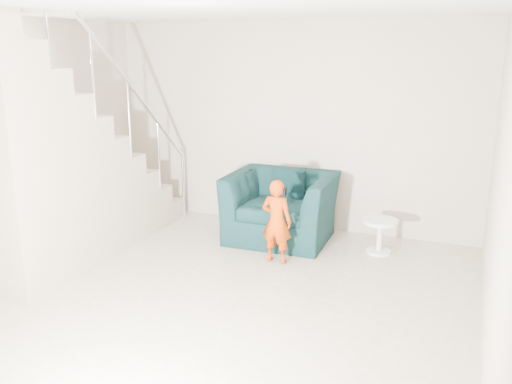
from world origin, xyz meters
TOP-DOWN VIEW (x-y plane):
  - floor at (0.00, 0.00)m, footprint 5.50×5.50m
  - ceiling at (0.00, 0.00)m, footprint 5.50×5.50m
  - back_wall at (0.00, 2.75)m, footprint 5.00×0.00m
  - right_wall at (2.50, 0.00)m, footprint 0.00×5.50m
  - armchair at (0.10, 2.15)m, footprint 1.32×1.16m
  - toddler at (0.32, 1.39)m, footprint 0.36×0.25m
  - side_table at (1.36, 2.11)m, footprint 0.41×0.41m
  - staircase at (-2.00, 0.55)m, footprint 1.02×3.03m
  - cushion at (0.12, 2.42)m, footprint 0.42×0.20m
  - throw at (-0.40, 2.10)m, footprint 0.05×0.53m
  - phone at (0.42, 1.38)m, footprint 0.02×0.05m

SIDE VIEW (x-z plane):
  - floor at x=0.00m, z-range 0.00..0.00m
  - side_table at x=1.36m, z-range 0.07..0.48m
  - armchair at x=0.10m, z-range 0.00..0.83m
  - toddler at x=0.32m, z-range 0.00..0.96m
  - throw at x=-0.40m, z-range 0.23..0.82m
  - cushion at x=0.12m, z-range 0.45..0.86m
  - phone at x=0.42m, z-range 0.79..0.89m
  - staircase at x=-2.00m, z-range -0.86..2.76m
  - right_wall at x=2.50m, z-range -1.40..4.10m
  - back_wall at x=0.00m, z-range -1.15..3.85m
  - ceiling at x=0.00m, z-range 2.70..2.70m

